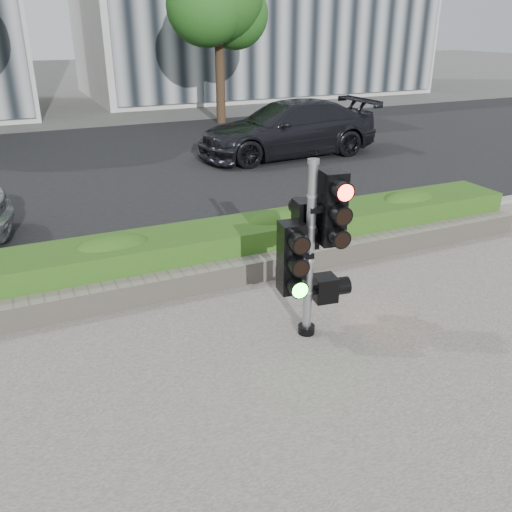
% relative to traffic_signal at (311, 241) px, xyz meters
% --- Properties ---
extents(ground, '(120.00, 120.00, 0.00)m').
position_rel_traffic_signal_xyz_m(ground, '(-0.76, -0.21, -1.27)').
color(ground, '#51514C').
rests_on(ground, ground).
extents(sidewalk, '(16.00, 11.00, 0.03)m').
position_rel_traffic_signal_xyz_m(sidewalk, '(-0.76, -2.71, -1.26)').
color(sidewalk, '#9E9389').
rests_on(sidewalk, ground).
extents(road, '(60.00, 13.00, 0.02)m').
position_rel_traffic_signal_xyz_m(road, '(-0.76, 9.79, -1.26)').
color(road, black).
rests_on(road, ground).
extents(curb, '(60.00, 0.25, 0.12)m').
position_rel_traffic_signal_xyz_m(curb, '(-0.76, 2.94, -1.21)').
color(curb, gray).
rests_on(curb, ground).
extents(stone_wall, '(12.00, 0.32, 0.34)m').
position_rel_traffic_signal_xyz_m(stone_wall, '(-0.76, 1.69, -1.07)').
color(stone_wall, gray).
rests_on(stone_wall, sidewalk).
extents(hedge, '(12.00, 1.00, 0.68)m').
position_rel_traffic_signal_xyz_m(hedge, '(-0.76, 2.34, -0.90)').
color(hedge, '#4E8F2C').
rests_on(hedge, sidewalk).
extents(traffic_signal, '(0.80, 0.62, 2.25)m').
position_rel_traffic_signal_xyz_m(traffic_signal, '(0.00, 0.00, 0.00)').
color(traffic_signal, black).
rests_on(traffic_signal, sidewalk).
extents(car_dark, '(5.49, 2.35, 1.58)m').
position_rel_traffic_signal_xyz_m(car_dark, '(4.43, 9.07, -0.46)').
color(car_dark, black).
rests_on(car_dark, road).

